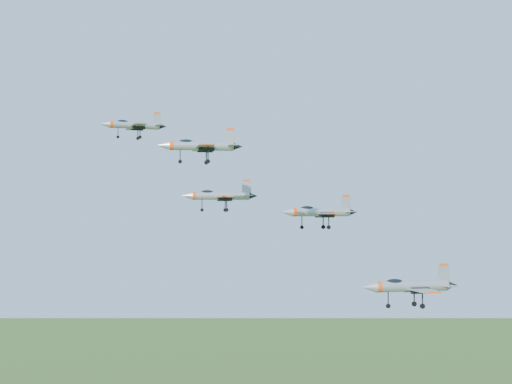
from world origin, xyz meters
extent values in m
cylinder|color=#94979F|center=(-14.46, 10.74, 157.99)|extent=(7.87, 2.55, 1.13)
cone|color=#94979F|center=(-19.06, 9.88, 157.99)|extent=(1.74, 1.40, 1.13)
cone|color=black|center=(-10.04, 11.57, 157.99)|extent=(1.37, 1.17, 0.96)
ellipsoid|color=black|center=(-16.34, 10.39, 158.41)|extent=(2.02, 1.15, 0.71)
cube|color=#94979F|center=(-13.84, 8.39, 157.77)|extent=(2.66, 4.11, 0.12)
cube|color=#94979F|center=(-14.74, 13.16, 157.77)|extent=(2.66, 4.11, 0.12)
cube|color=#94979F|center=(-10.97, 11.40, 159.16)|extent=(1.30, 0.34, 1.82)
cube|color=#EF4A10|center=(-10.97, 11.40, 160.11)|extent=(0.96, 0.30, 0.30)
cylinder|color=#94979F|center=(-2.36, -3.52, 146.52)|extent=(7.96, 1.24, 1.15)
cone|color=#94979F|center=(-7.13, -3.46, 146.52)|extent=(1.60, 1.17, 1.15)
cone|color=black|center=(2.24, -3.57, 146.52)|extent=(1.25, 0.99, 0.98)
ellipsoid|color=black|center=(-4.30, -3.50, 146.95)|extent=(1.95, 0.85, 0.73)
cube|color=#94979F|center=(-2.21, -5.99, 146.30)|extent=(2.08, 3.91, 0.12)
cube|color=#94979F|center=(-2.16, -1.05, 146.30)|extent=(2.08, 3.91, 0.12)
cube|color=#94979F|center=(1.26, -3.56, 147.71)|extent=(1.33, 0.12, 1.86)
cube|color=#EF4A10|center=(1.26, -3.56, 148.69)|extent=(0.97, 0.13, 0.31)
cylinder|color=#94979F|center=(-6.08, -15.19, 152.33)|extent=(7.89, 1.29, 1.14)
cone|color=#94979F|center=(-10.80, -15.28, 152.33)|extent=(1.60, 1.17, 1.14)
cone|color=black|center=(-1.53, -15.10, 152.33)|extent=(1.24, 0.99, 0.97)
ellipsoid|color=black|center=(-8.00, -15.22, 152.76)|extent=(1.94, 0.85, 0.72)
cube|color=#94979F|center=(-5.86, -17.63, 152.11)|extent=(2.08, 3.89, 0.12)
cube|color=#94979F|center=(-5.95, -12.74, 152.11)|extent=(2.08, 3.89, 0.12)
cube|color=#94979F|center=(-2.49, -15.12, 153.51)|extent=(1.31, 0.13, 1.84)
cube|color=#EF4A10|center=(-2.49, -15.12, 154.47)|extent=(0.96, 0.14, 0.31)
cylinder|color=#94979F|center=(13.47, 2.11, 144.29)|extent=(9.24, 2.42, 1.32)
cone|color=#94979F|center=(8.03, 1.45, 144.29)|extent=(1.98, 1.53, 1.32)
cone|color=black|center=(18.72, 2.75, 144.29)|extent=(1.55, 1.29, 1.12)
ellipsoid|color=black|center=(11.25, 1.84, 144.79)|extent=(2.33, 1.21, 0.84)
cube|color=#94979F|center=(14.02, -0.69, 144.04)|extent=(2.86, 4.72, 0.14)
cube|color=#94979F|center=(13.33, 4.96, 144.04)|extent=(2.86, 4.72, 0.14)
cube|color=#94979F|center=(17.61, 2.62, 145.66)|extent=(1.53, 0.31, 2.13)
cube|color=#EF4A10|center=(17.61, 2.62, 146.78)|extent=(1.13, 0.28, 0.36)
cylinder|color=#94979F|center=(22.62, -11.17, 134.27)|extent=(10.35, 2.12, 1.48)
cone|color=#94979F|center=(16.47, -11.55, 134.27)|extent=(2.14, 1.61, 1.48)
cone|color=black|center=(28.55, -10.79, 134.27)|extent=(1.67, 1.36, 1.26)
ellipsoid|color=black|center=(20.12, -11.32, 134.83)|extent=(2.57, 1.22, 0.94)
cube|color=#94979F|center=(23.05, -14.34, 133.99)|extent=(2.93, 5.18, 0.16)
cube|color=#94979F|center=(22.65, -7.96, 133.99)|extent=(2.93, 5.18, 0.16)
cube|color=#94979F|center=(27.29, -10.87, 135.81)|extent=(1.72, 0.24, 2.40)
cube|color=#EF4A10|center=(27.29, -10.87, 137.07)|extent=(1.26, 0.24, 0.40)
camera|label=1|loc=(-13.40, -102.61, 143.71)|focal=50.00mm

